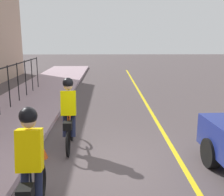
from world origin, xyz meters
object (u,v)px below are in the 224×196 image
(cyclist_follow, at_px, (31,168))
(traffic_cone_near, at_px, (67,112))
(cyclist_lead, at_px, (69,114))
(traffic_cone_far, at_px, (40,148))

(cyclist_follow, relative_size, traffic_cone_near, 3.40)
(cyclist_lead, xyz_separation_m, traffic_cone_near, (2.50, 0.42, -0.64))
(cyclist_follow, height_order, traffic_cone_far, cyclist_follow)
(traffic_cone_far, bearing_deg, cyclist_follow, -168.48)
(cyclist_lead, height_order, traffic_cone_far, cyclist_lead)
(cyclist_lead, relative_size, cyclist_follow, 1.00)
(cyclist_follow, distance_m, traffic_cone_near, 5.39)
(cyclist_lead, height_order, cyclist_follow, same)
(traffic_cone_near, xyz_separation_m, traffic_cone_far, (-3.03, 0.22, -0.02))
(cyclist_follow, xyz_separation_m, traffic_cone_far, (2.31, 0.47, -0.66))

